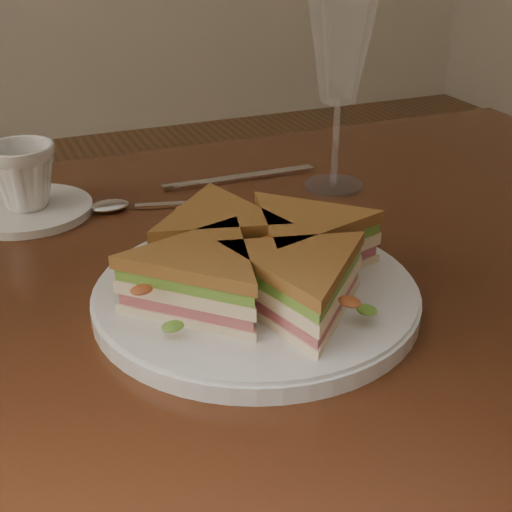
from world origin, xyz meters
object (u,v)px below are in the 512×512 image
Objects in this scene: sandwich_wedges at (256,261)px; plate at (256,296)px; spoon at (129,206)px; knife at (235,179)px; wine_glass at (340,57)px; saucer at (28,210)px; coffee_cup at (23,176)px; table at (276,337)px.

plate is at bearing 0.00° from sandwich_wedges.
plate reaches higher than spoon.
sandwich_wedges is 1.39× the size of knife.
wine_glass is (0.21, 0.24, 0.12)m from sandwich_wedges.
wine_glass reaches higher than plate.
knife is (0.15, 0.04, -0.00)m from spoon.
wine_glass is 1.53× the size of saucer.
coffee_cup is (-0.17, 0.30, 0.00)m from sandwich_wedges.
wine_glass is at bearing 8.06° from spoon.
table is 0.33m from saucer.
saucer reaches higher than knife.
table is 3.99× the size of plate.
plate is 0.35m from saucer.
knife is 0.27m from saucer.
sandwich_wedges reaches higher than table.
table is 0.35m from coffee_cup.
table is 0.26m from knife.
spoon is 0.12m from saucer.
wine_glass is 2.85× the size of coffee_cup.
saucer is at bearing 0.00° from coffee_cup.
coffee_cup is at bearing 178.87° from spoon.
wine_glass is at bearing 46.39° from table.
coffee_cup is at bearing 135.65° from table.
table is 0.34m from wine_glass.
coffee_cup is (-0.11, 0.03, 0.04)m from spoon.
wine_glass reaches higher than spoon.
wine_glass is 0.40m from coffee_cup.
wine_glass reaches higher than coffee_cup.
spoon is 1.18× the size of saucer.
knife is (0.04, 0.23, 0.10)m from table.
plate is 1.40× the size of knife.
plate is at bearing -60.54° from saucer.
saucer is (-0.27, -0.01, 0.00)m from knife.
spoon is 0.13m from coffee_cup.
wine_glass reaches higher than knife.
spoon reaches higher than knife.
wine_glass is at bearing -9.44° from saucer.
coffee_cup is (-0.38, 0.06, -0.12)m from wine_glass.
knife is 2.63× the size of coffee_cup.
table is 6.66× the size of spoon.
sandwich_wedges is 0.34m from wine_glass.
sandwich_wedges reaches higher than knife.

